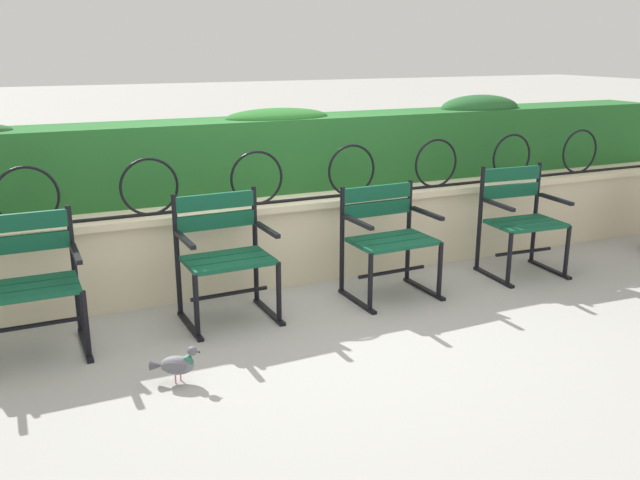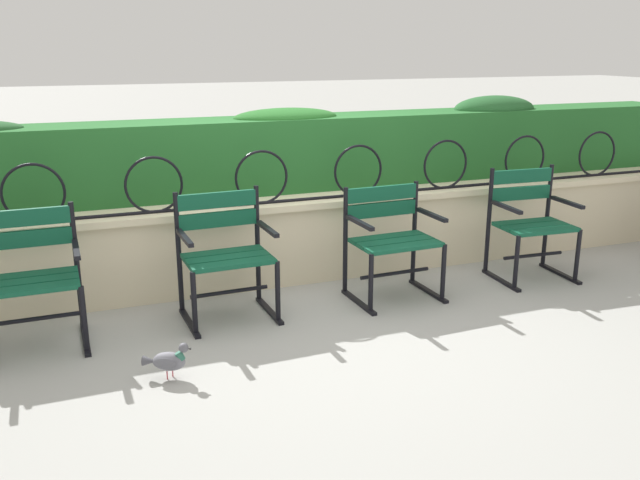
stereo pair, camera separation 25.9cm
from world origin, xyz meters
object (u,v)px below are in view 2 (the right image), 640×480
object	(u,v)px
park_chair_centre_left	(225,251)
park_chair_centre_right	(391,237)
park_chair_leftmost	(30,275)
pigeon_near_chairs	(168,360)
park_chair_rightmost	(530,221)

from	to	relation	value
park_chair_centre_left	park_chair_centre_right	world-z (taller)	park_chair_centre_left
park_chair_leftmost	pigeon_near_chairs	bearing A→B (deg)	-47.32
park_chair_leftmost	pigeon_near_chairs	distance (m)	1.11
park_chair_centre_right	park_chair_rightmost	bearing A→B (deg)	0.08
park_chair_centre_left	park_chair_rightmost	world-z (taller)	park_chair_rightmost
park_chair_centre_right	park_chair_rightmost	world-z (taller)	park_chair_rightmost
park_chair_centre_right	park_chair_rightmost	xyz separation A→B (m)	(1.26, 0.00, 0.01)
park_chair_leftmost	pigeon_near_chairs	size ratio (longest dim) A/B	3.20
pigeon_near_chairs	park_chair_rightmost	bearing A→B (deg)	14.03
park_chair_leftmost	park_chair_rightmost	xyz separation A→B (m)	(3.76, -0.01, 0.00)
park_chair_centre_left	park_chair_rightmost	distance (m)	2.51
park_chair_leftmost	park_chair_rightmost	size ratio (longest dim) A/B	0.98
park_chair_rightmost	pigeon_near_chairs	size ratio (longest dim) A/B	3.26
park_chair_rightmost	park_chair_leftmost	bearing A→B (deg)	179.78
park_chair_leftmost	park_chair_centre_right	bearing A→B (deg)	-0.38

